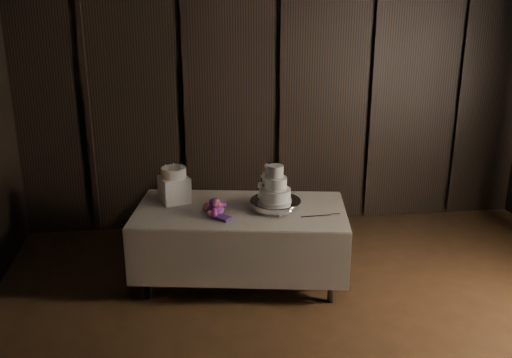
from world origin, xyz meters
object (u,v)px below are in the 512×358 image
object	(u,v)px
box_pedestal	(174,189)
small_cake	(174,172)
cake_stand	(275,205)
bouquet	(215,209)
wedding_cake	(273,187)
display_table	(241,242)

from	to	relation	value
box_pedestal	small_cake	xyz separation A→B (m)	(0.00, 0.00, 0.17)
cake_stand	bouquet	distance (m)	0.57
box_pedestal	small_cake	size ratio (longest dim) A/B	1.07
cake_stand	box_pedestal	world-z (taller)	box_pedestal
cake_stand	wedding_cake	distance (m)	0.18
wedding_cake	box_pedestal	size ratio (longest dim) A/B	1.33
bouquet	cake_stand	bearing A→B (deg)	5.92
display_table	box_pedestal	world-z (taller)	box_pedestal
display_table	bouquet	size ratio (longest dim) A/B	5.60
display_table	box_pedestal	bearing A→B (deg)	165.43
bouquet	small_cake	xyz separation A→B (m)	(-0.37, 0.40, 0.24)
cake_stand	box_pedestal	size ratio (longest dim) A/B	1.86
box_pedestal	small_cake	distance (m)	0.17
bouquet	wedding_cake	bearing A→B (deg)	4.68
display_table	bouquet	xyz separation A→B (m)	(-0.24, -0.12, 0.40)
cake_stand	box_pedestal	bearing A→B (deg)	159.91
wedding_cake	bouquet	xyz separation A→B (m)	(-0.55, -0.04, -0.17)
display_table	wedding_cake	distance (m)	0.65
display_table	cake_stand	bearing A→B (deg)	-0.80
display_table	small_cake	distance (m)	0.93
bouquet	display_table	bearing A→B (deg)	26.41
cake_stand	bouquet	xyz separation A→B (m)	(-0.57, -0.06, 0.02)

